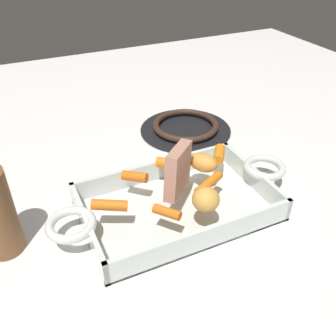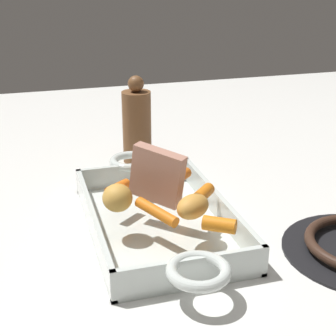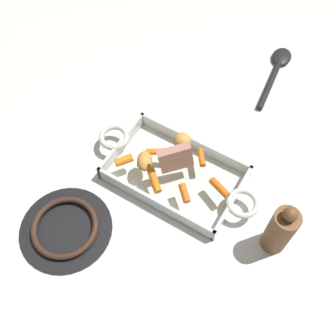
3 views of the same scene
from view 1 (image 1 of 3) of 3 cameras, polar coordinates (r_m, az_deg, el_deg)
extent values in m
plane|color=silver|center=(0.63, 1.43, -6.66)|extent=(1.80, 1.80, 0.00)
cube|color=silver|center=(0.63, 1.44, -6.33)|extent=(0.31, 0.20, 0.01)
cube|color=silver|center=(0.68, -2.01, -0.58)|extent=(0.31, 0.01, 0.04)
cube|color=silver|center=(0.56, 5.82, -10.80)|extent=(0.31, 0.01, 0.04)
cube|color=silver|center=(0.68, 12.99, -1.58)|extent=(0.01, 0.20, 0.04)
cube|color=silver|center=(0.58, -12.31, -9.14)|extent=(0.01, 0.20, 0.04)
torus|color=silver|center=(0.69, 14.68, 0.10)|extent=(0.08, 0.08, 0.01)
torus|color=silver|center=(0.57, -14.73, -8.41)|extent=(0.08, 0.08, 0.01)
cube|color=tan|center=(0.58, 1.43, -0.20)|extent=(0.07, 0.07, 0.09)
cylinder|color=orange|center=(0.62, -5.15, -1.33)|extent=(0.04, 0.04, 0.02)
cylinder|color=orange|center=(0.56, -8.92, -5.89)|extent=(0.06, 0.04, 0.02)
cylinder|color=orange|center=(0.61, 6.32, -2.35)|extent=(0.07, 0.05, 0.02)
cylinder|color=orange|center=(0.65, 0.78, 0.71)|extent=(0.06, 0.05, 0.02)
cylinder|color=orange|center=(0.68, 7.90, 2.14)|extent=(0.04, 0.05, 0.02)
cylinder|color=orange|center=(0.55, -0.17, -6.81)|extent=(0.04, 0.04, 0.02)
ellipsoid|color=gold|center=(0.55, 5.85, -4.84)|extent=(0.04, 0.04, 0.04)
ellipsoid|color=gold|center=(0.64, 5.44, 0.85)|extent=(0.06, 0.06, 0.03)
cylinder|color=black|center=(0.86, 2.72, 6.02)|extent=(0.21, 0.21, 0.01)
torus|color=#382319|center=(0.85, 2.74, 6.64)|extent=(0.15, 0.15, 0.01)
camera|label=2|loc=(0.88, 52.11, 19.22)|focal=53.90mm
camera|label=3|loc=(0.93, -44.16, 55.92)|focal=42.35mm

